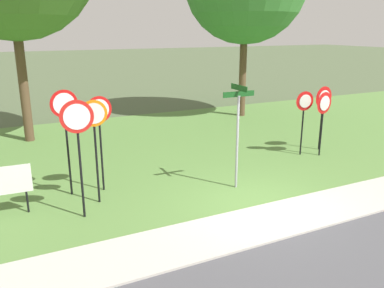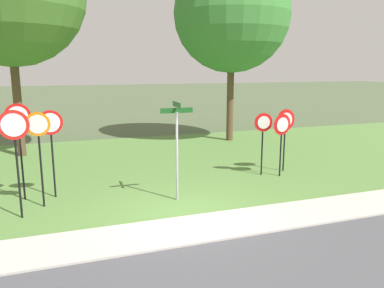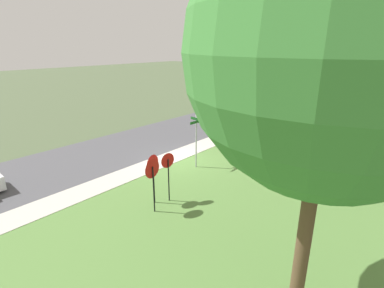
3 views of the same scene
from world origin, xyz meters
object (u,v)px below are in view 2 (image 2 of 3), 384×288
Objects in this scene: yield_sign_near_right at (286,125)px; street_name_post at (177,143)px; stop_sign_near_right at (15,140)px; oak_tree_right at (232,14)px; stop_sign_far_left at (51,135)px; yield_sign_near_left at (282,130)px; stop_sign_far_center at (39,139)px; stop_sign_near_left at (19,131)px; yield_sign_far_left at (263,129)px.

street_name_post reaches higher than yield_sign_near_right.
oak_tree_right reaches higher than stop_sign_near_right.
stop_sign_far_left is at bearing 177.23° from yield_sign_near_right.
street_name_post is at bearing -173.70° from yield_sign_near_left.
oak_tree_right is (0.72, 6.45, 4.79)m from yield_sign_near_right.
street_name_post is at bearing -123.94° from oak_tree_right.
stop_sign_far_left is at bearing -143.09° from oak_tree_right.
stop_sign_far_center reaches higher than yield_sign_near_right.
oak_tree_right reaches higher than stop_sign_far_left.
stop_sign_far_left is 0.98× the size of stop_sign_far_center.
street_name_post is 10.97m from oak_tree_right.
yield_sign_near_right is at bearing 14.00° from stop_sign_far_center.
stop_sign_far_center is 0.28× the size of oak_tree_right.
yield_sign_near_right is at bearing -8.40° from stop_sign_far_left.
oak_tree_right is at bearing 44.10° from stop_sign_near_right.
stop_sign_far_left is (0.87, -0.06, -0.16)m from stop_sign_near_left.
stop_sign_far_center is 3.82m from street_name_post.
yield_sign_near_right is at bearing -8.77° from stop_sign_near_left.
oak_tree_right is at bearing 46.04° from stop_sign_far_center.
street_name_post reaches higher than stop_sign_far_center.
street_name_post is (-3.73, -1.55, 0.05)m from yield_sign_far_left.
street_name_post is (4.28, -0.00, -0.35)m from stop_sign_near_right.
yield_sign_far_left is (8.05, 0.03, -0.40)m from stop_sign_near_left.
stop_sign_far_left is 3.75m from street_name_post.
stop_sign_far_center is 1.19× the size of yield_sign_near_left.
stop_sign_near_right is at bearing -140.11° from oak_tree_right.
yield_sign_near_left is 0.24× the size of oak_tree_right.
stop_sign_near_right reaches higher than yield_sign_far_left.
yield_sign_far_left is (7.18, 0.09, -0.24)m from stop_sign_far_left.
stop_sign_far_center is 1.18× the size of yield_sign_far_left.
stop_sign_near_left reaches higher than stop_sign_far_center.
yield_sign_near_right is (8.23, 0.27, -0.17)m from stop_sign_far_left.
stop_sign_near_left is 0.98× the size of street_name_post.
street_name_post is at bearing -29.52° from stop_sign_near_left.
yield_sign_far_left is at bearing -104.94° from oak_tree_right.
yield_sign_near_left is at bearing -12.39° from stop_sign_near_left.
street_name_post reaches higher than stop_sign_near_right.
yield_sign_near_right is at bearing -96.35° from oak_tree_right.
stop_sign_far_left reaches higher than yield_sign_far_left.
stop_sign_far_left is (0.84, 1.46, -0.15)m from stop_sign_near_right.
stop_sign_near_left is at bearing -145.86° from oak_tree_right.
stop_sign_near_right is 13.51m from oak_tree_right.
stop_sign_far_center is 1.14× the size of yield_sign_near_right.
stop_sign_far_center is at bearing -122.22° from stop_sign_far_left.
stop_sign_far_center is at bearing -66.03° from stop_sign_near_left.
stop_sign_far_left is 1.16× the size of yield_sign_far_left.
stop_sign_near_left is 9.11m from yield_sign_near_right.
stop_sign_near_left is at bearing 168.65° from yield_sign_near_left.
stop_sign_near_left is 1.26× the size of yield_sign_far_left.
stop_sign_far_left is at bearing 64.34° from stop_sign_near_right.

